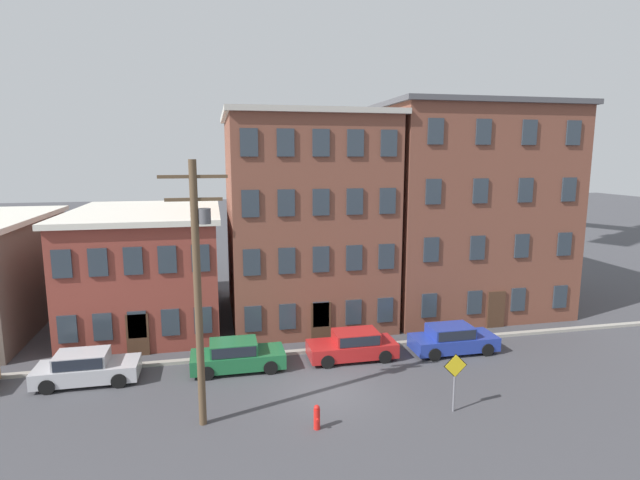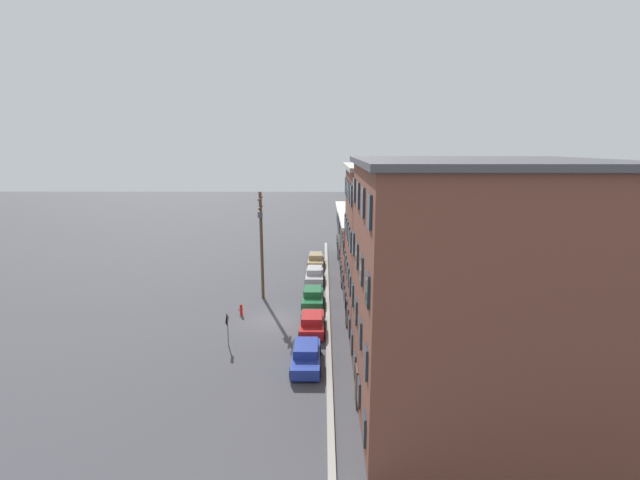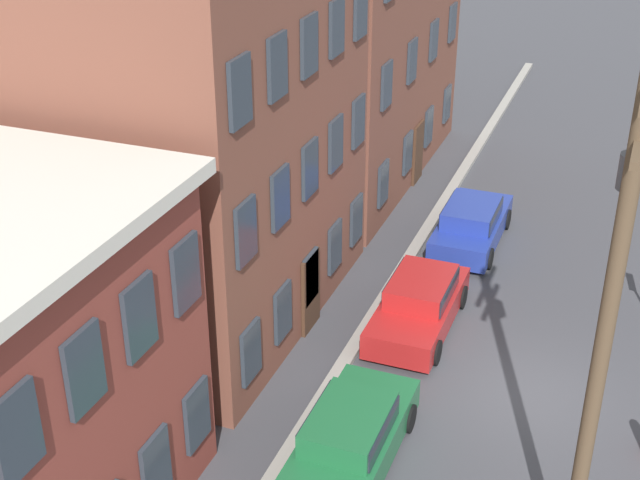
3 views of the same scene
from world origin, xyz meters
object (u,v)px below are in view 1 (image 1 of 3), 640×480
at_px(car_green, 236,355).
at_px(caution_sign, 455,373).
at_px(car_silver, 86,367).
at_px(fire_hydrant, 317,417).
at_px(car_blue, 452,338).
at_px(utility_pole, 198,281).
at_px(car_red, 353,344).

xyz_separation_m(car_green, caution_sign, (8.26, -5.84, 0.87)).
bearing_deg(car_silver, fire_hydrant, -32.68).
height_order(car_blue, utility_pole, utility_pole).
bearing_deg(utility_pole, car_green, 72.76).
relative_size(car_silver, fire_hydrant, 4.58).
xyz_separation_m(caution_sign, utility_pole, (-9.71, 1.15, 3.96)).
height_order(car_red, utility_pole, utility_pole).
bearing_deg(caution_sign, utility_pole, 173.24).
distance_m(car_green, utility_pole, 6.88).
distance_m(car_silver, car_red, 12.47).
relative_size(car_red, caution_sign, 1.81).
bearing_deg(caution_sign, car_silver, 158.54).
height_order(car_silver, car_blue, same).
distance_m(caution_sign, fire_hydrant, 5.71).
distance_m(car_silver, car_green, 6.67).
bearing_deg(car_blue, utility_pole, -160.11).
relative_size(caution_sign, fire_hydrant, 2.54).
distance_m(car_red, fire_hydrant, 6.81).
bearing_deg(utility_pole, caution_sign, -6.76).
distance_m(car_green, car_red, 5.80).
xyz_separation_m(car_green, utility_pole, (-1.45, -4.68, 4.83)).
bearing_deg(fire_hydrant, utility_pole, 162.82).
xyz_separation_m(car_silver, fire_hydrant, (9.34, -5.99, -0.27)).
relative_size(car_red, utility_pole, 0.44).
xyz_separation_m(car_silver, caution_sign, (14.93, -5.87, 0.87)).
xyz_separation_m(car_blue, fire_hydrant, (-8.38, -5.80, -0.27)).
distance_m(car_silver, caution_sign, 16.06).
height_order(car_green, fire_hydrant, car_green).
bearing_deg(car_silver, utility_pole, -42.11).
xyz_separation_m(car_green, car_red, (5.79, 0.09, 0.00)).
height_order(car_red, caution_sign, caution_sign).
bearing_deg(utility_pole, fire_hydrant, -17.18).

